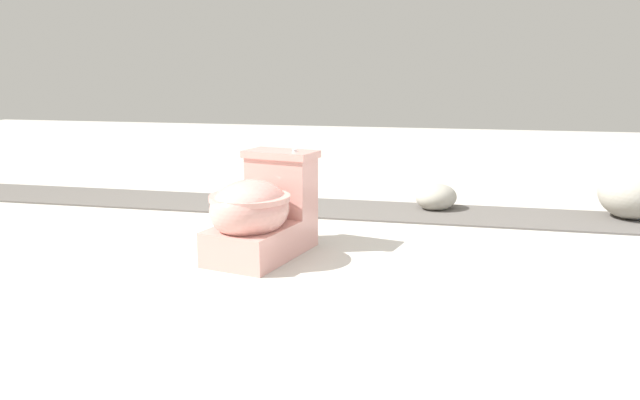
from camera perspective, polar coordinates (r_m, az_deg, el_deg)
The scene contains 5 objects.
ground_plane at distance 3.08m, azimuth -6.48°, elevation -5.56°, with size 14.00×14.00×0.00m, color beige.
gravel_strip at distance 4.09m, azimuth 5.61°, elevation -1.01°, with size 0.56×8.00×0.01m, color #605B56.
toilet at distance 3.10m, azimuth -5.46°, elevation -1.20°, with size 0.70×0.51×0.52m.
boulder_near at distance 4.31m, azimuth 26.87°, elevation 0.70°, with size 0.47×0.42×0.35m, color #ADA899.
boulder_far at distance 4.17m, azimuth 10.58°, elevation 0.25°, with size 0.29×0.24×0.18m, color #ADA899.
Camera 1 is at (2.77, 0.97, 0.93)m, focal length 35.00 mm.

